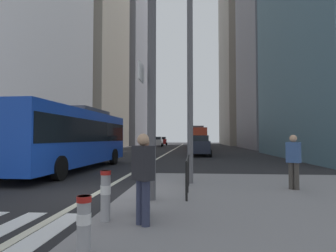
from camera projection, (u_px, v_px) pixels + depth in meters
The scene contains 22 objects.
ground_plane at pixel (164, 155), 28.80m from camera, with size 160.00×160.00×0.00m, color black.
median_island at pixel (292, 201), 7.42m from camera, with size 9.00×10.00×0.15m, color gray.
lane_centre_line at pixel (172, 151), 38.75m from camera, with size 0.20×80.00×0.01m, color beige.
office_tower_left_mid at pixel (88, 11), 52.27m from camera, with size 11.17×17.93×49.52m, color gray.
office_tower_left_far at pixel (122, 62), 76.51m from camera, with size 12.50×24.92×43.55m, color gray.
office_tower_right_mid at pixel (278, 5), 47.84m from camera, with size 11.35×18.15×47.41m, color gray.
office_tower_right_far at pixel (248, 52), 74.12m from camera, with size 12.89×25.39×47.80m, color gray.
city_bus_blue_oncoming at pixel (72, 135), 15.29m from camera, with size 2.91×11.31×3.40m.
city_bus_red_receding at pixel (197, 137), 43.38m from camera, with size 2.73×11.04×3.40m.
city_bus_red_distant at pixel (197, 137), 60.58m from camera, with size 2.71×10.85×3.40m.
car_oncoming_mid at pixel (163, 141), 67.70m from camera, with size 2.20×4.28×1.94m.
car_receding_near at pixel (197, 144), 31.94m from camera, with size 2.13×4.32×1.94m.
car_receding_far at pixel (200, 146), 27.15m from camera, with size 2.13×4.49×1.94m.
car_oncoming_far at pixel (158, 142), 56.69m from camera, with size 2.09×4.15×1.94m.
traffic_signal_gantry at pixel (69, 46), 7.61m from camera, with size 6.57×0.65×6.00m.
street_lamp_post at pixel (190, 36), 10.12m from camera, with size 5.50×0.32×8.00m.
bollard_front at pixel (84, 222), 3.81m from camera, with size 0.20×0.20×0.79m.
bollard_left at pixel (106, 193), 5.41m from camera, with size 0.20×0.20×0.94m.
pedestrian_railing at pixel (188, 166), 8.80m from camera, with size 0.06×3.40×0.98m.
pedestrian_waiting at pixel (143, 174), 5.18m from camera, with size 0.44×0.43×1.63m.
pedestrian_walking at pixel (144, 172), 5.83m from camera, with size 0.28×0.40×1.58m.
pedestrian_far at pixel (294, 159), 8.75m from camera, with size 0.45×0.42×1.65m.
Camera 1 is at (2.99, -8.74, 1.71)m, focal length 30.89 mm.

